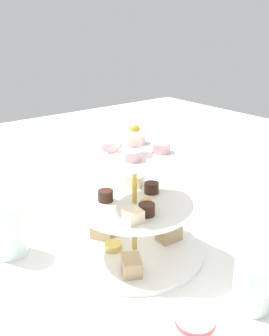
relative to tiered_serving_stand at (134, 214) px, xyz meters
name	(u,v)px	position (x,y,z in m)	size (l,w,h in m)	color
ground_plane	(134,253)	(0.00, 0.00, -0.09)	(2.40, 2.40, 0.00)	white
tiered_serving_stand	(134,214)	(0.00, 0.00, 0.00)	(0.28, 0.28, 0.27)	white
water_glass_tall_right	(8,229)	(0.20, -0.15, -0.03)	(0.07, 0.07, 0.11)	silver
water_glass_short_left	(253,285)	(-0.05, 0.24, -0.05)	(0.06, 0.06, 0.08)	silver
teacup_with_saucer	(194,334)	(0.09, 0.25, -0.06)	(0.09, 0.09, 0.05)	white
butter_knife_left	(115,192)	(-0.14, -0.26, -0.09)	(0.17, 0.01, 0.00)	silver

